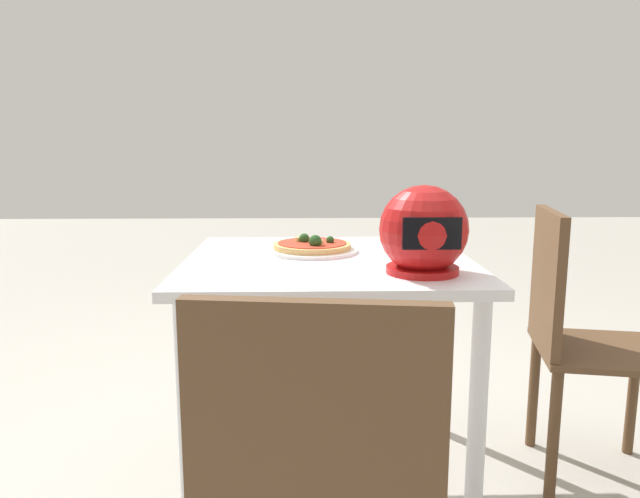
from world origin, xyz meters
name	(u,v)px	position (x,y,z in m)	size (l,w,h in m)	color
ground_plane	(328,474)	(0.00, 0.00, 0.00)	(14.00, 14.00, 0.00)	#B2ADA3
dining_table	(328,290)	(0.00, 0.00, 0.65)	(0.90, 0.86, 0.75)	white
pizza_plate	(312,250)	(0.05, -0.11, 0.76)	(0.31, 0.31, 0.01)	white
pizza	(312,245)	(0.05, -0.11, 0.78)	(0.26, 0.26, 0.05)	tan
motorcycle_helmet	(424,232)	(-0.26, 0.23, 0.87)	(0.25, 0.25, 0.25)	#B21414
chair_side	(574,330)	(-0.81, 0.00, 0.51)	(0.47, 0.47, 0.90)	brown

